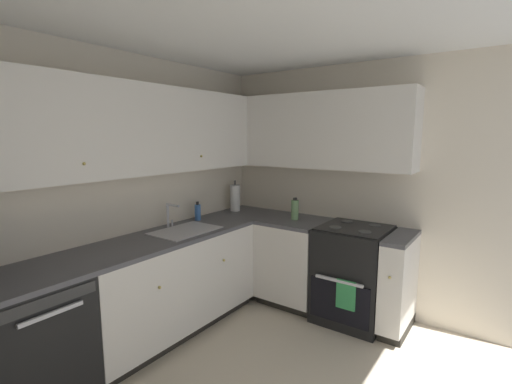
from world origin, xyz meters
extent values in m
cube|color=beige|center=(0.00, 1.46, 1.21)|extent=(3.80, 0.05, 2.43)
cube|color=beige|center=(1.88, 0.00, 1.21)|extent=(0.05, 2.97, 2.43)
cube|color=white|center=(0.00, 0.00, 2.45)|extent=(3.80, 2.97, 0.05)
cube|color=black|center=(-0.73, 1.13, 0.43)|extent=(0.60, 0.60, 0.85)
cube|color=#333333|center=(-0.73, 0.83, 0.80)|extent=(0.55, 0.01, 0.07)
cube|color=silver|center=(-0.73, 0.82, 0.73)|extent=(0.36, 0.02, 0.02)
cube|color=silver|center=(0.41, 1.13, 0.47)|extent=(1.68, 0.60, 0.76)
cube|color=black|center=(0.41, 1.16, 0.04)|extent=(1.68, 0.54, 0.09)
sphere|color=tan|center=(0.04, 0.82, 0.62)|extent=(0.02, 0.02, 0.02)
sphere|color=tan|center=(0.78, 0.82, 0.62)|extent=(0.02, 0.02, 0.02)
cube|color=#4C4C51|center=(0.41, 1.13, 0.87)|extent=(2.88, 0.60, 0.03)
cube|color=silver|center=(1.55, 0.52, 0.47)|extent=(0.60, 0.62, 0.76)
cube|color=black|center=(1.58, 0.52, 0.04)|extent=(0.54, 0.62, 0.09)
cube|color=silver|center=(1.55, -0.52, 0.47)|extent=(0.60, 0.20, 0.76)
cube|color=black|center=(1.58, -0.52, 0.04)|extent=(0.54, 0.20, 0.09)
sphere|color=tan|center=(1.24, -0.52, 0.62)|extent=(0.02, 0.02, 0.02)
cube|color=#4C4C51|center=(1.55, 0.52, 0.87)|extent=(0.60, 0.62, 0.03)
cube|color=#4C4C51|center=(1.55, -0.52, 0.87)|extent=(0.60, 0.20, 0.03)
cube|color=black|center=(1.57, -0.10, 0.44)|extent=(0.64, 0.62, 0.89)
cube|color=black|center=(1.24, -0.10, 0.28)|extent=(0.02, 0.55, 0.37)
cube|color=silver|center=(1.22, -0.10, 0.49)|extent=(0.02, 0.43, 0.02)
cube|color=black|center=(1.57, -0.10, 0.90)|extent=(0.59, 0.60, 0.01)
cube|color=black|center=(1.88, -0.10, 0.96)|extent=(0.03, 0.60, 0.15)
cylinder|color=#4C4C4C|center=(1.43, -0.24, 0.91)|extent=(0.11, 0.11, 0.01)
cylinder|color=#4C4C4C|center=(1.43, 0.03, 0.91)|extent=(0.11, 0.11, 0.01)
cylinder|color=#4C4C4C|center=(1.71, -0.24, 0.91)|extent=(0.11, 0.11, 0.01)
cylinder|color=#4C4C4C|center=(1.71, 0.03, 0.91)|extent=(0.11, 0.11, 0.01)
cube|color=#338C4C|center=(1.22, -0.17, 0.38)|extent=(0.02, 0.17, 0.26)
cube|color=silver|center=(0.25, 1.27, 1.78)|extent=(2.56, 0.32, 0.73)
sphere|color=tan|center=(-0.31, 1.10, 1.55)|extent=(0.02, 0.02, 0.02)
sphere|color=tan|center=(0.81, 1.10, 1.55)|extent=(0.02, 0.02, 0.02)
cube|color=silver|center=(1.69, 0.43, 1.78)|extent=(0.32, 2.01, 0.73)
cube|color=#B7B7BC|center=(0.59, 1.10, 0.89)|extent=(0.59, 0.40, 0.01)
cube|color=gray|center=(0.59, 1.10, 0.84)|extent=(0.54, 0.36, 0.09)
cube|color=#99999E|center=(0.59, 1.10, 0.86)|extent=(0.02, 0.35, 0.06)
cylinder|color=silver|center=(0.59, 1.33, 1.00)|extent=(0.02, 0.02, 0.23)
cylinder|color=silver|center=(0.59, 1.26, 1.11)|extent=(0.02, 0.15, 0.02)
cylinder|color=silver|center=(0.64, 1.33, 0.92)|extent=(0.02, 0.02, 0.06)
cylinder|color=#3F72BF|center=(0.96, 1.31, 0.97)|extent=(0.06, 0.06, 0.16)
cylinder|color=#262626|center=(0.96, 1.31, 1.06)|extent=(0.03, 0.03, 0.03)
cylinder|color=white|center=(1.54, 1.29, 1.04)|extent=(0.11, 0.11, 0.30)
cylinder|color=#3F3F3F|center=(1.54, 1.29, 1.06)|extent=(0.02, 0.02, 0.36)
cylinder|color=#729E66|center=(1.55, 0.52, 0.99)|extent=(0.08, 0.08, 0.20)
cylinder|color=black|center=(1.55, 0.52, 1.10)|extent=(0.04, 0.04, 0.02)
camera|label=1|loc=(-1.64, -1.26, 1.74)|focal=25.62mm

